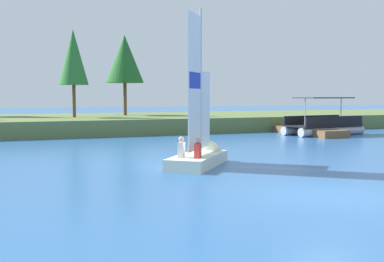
# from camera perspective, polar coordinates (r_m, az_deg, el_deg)

# --- Properties ---
(ground_plane) EXTENTS (200.00, 200.00, 0.00)m
(ground_plane) POSITION_cam_1_polar(r_m,az_deg,el_deg) (13.83, 15.78, -7.31)
(ground_plane) COLOR #2D609E
(shore_bank) EXTENTS (80.00, 13.36, 1.10)m
(shore_bank) POSITION_cam_1_polar(r_m,az_deg,el_deg) (39.01, -9.53, 0.96)
(shore_bank) COLOR #5B703D
(shore_bank) RESTS_ON ground
(shoreline_tree_midright) EXTENTS (2.15, 2.15, 6.46)m
(shoreline_tree_midright) POSITION_cam_1_polar(r_m,az_deg,el_deg) (37.01, -13.76, 8.40)
(shoreline_tree_midright) COLOR brown
(shoreline_tree_midright) RESTS_ON shore_bank
(shoreline_tree_right) EXTENTS (3.10, 3.10, 6.52)m
(shoreline_tree_right) POSITION_cam_1_polar(r_m,az_deg,el_deg) (40.36, -7.91, 8.35)
(shoreline_tree_right) COLOR brown
(shoreline_tree_right) RESTS_ON shore_bank
(wooden_dock) EXTENTS (1.98, 6.86, 0.47)m
(wooden_dock) POSITION_cam_1_polar(r_m,az_deg,el_deg) (34.88, 13.24, 0.01)
(wooden_dock) COLOR brown
(wooden_dock) RESTS_ON ground
(sailboat) EXTENTS (3.75, 4.10, 6.47)m
(sailboat) POSITION_cam_1_polar(r_m,az_deg,el_deg) (19.28, 1.24, -2.47)
(sailboat) COLOR silver
(sailboat) RESTS_ON ground
(pontoon_boat) EXTENTS (5.93, 3.07, 2.59)m
(pontoon_boat) POSITION_cam_1_polar(r_m,az_deg,el_deg) (34.83, 15.14, 0.66)
(pontoon_boat) COLOR #B2B2B7
(pontoon_boat) RESTS_ON ground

